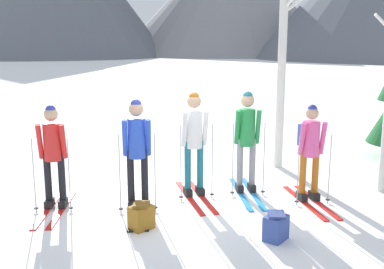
# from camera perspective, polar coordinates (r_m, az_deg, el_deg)

# --- Properties ---
(ground_plane) EXTENTS (400.00, 400.00, 0.00)m
(ground_plane) POSITION_cam_1_polar(r_m,az_deg,el_deg) (7.76, -0.97, -8.21)
(ground_plane) COLOR white
(skier_in_red) EXTENTS (0.61, 1.65, 1.66)m
(skier_in_red) POSITION_cam_1_polar(r_m,az_deg,el_deg) (7.50, -16.90, -2.00)
(skier_in_red) COLOR red
(skier_in_red) RESTS_ON ground
(skier_in_blue) EXTENTS (0.61, 1.77, 1.75)m
(skier_in_blue) POSITION_cam_1_polar(r_m,az_deg,el_deg) (7.21, -6.87, -1.63)
(skier_in_blue) COLOR black
(skier_in_blue) RESTS_ON ground
(skier_in_white) EXTENTS (0.82, 1.75, 1.80)m
(skier_in_white) POSITION_cam_1_polar(r_m,az_deg,el_deg) (7.71, 0.27, -0.63)
(skier_in_white) COLOR red
(skier_in_white) RESTS_ON ground
(skier_in_green) EXTENTS (0.60, 1.77, 1.79)m
(skier_in_green) POSITION_cam_1_polar(r_m,az_deg,el_deg) (7.97, 6.82, -0.17)
(skier_in_green) COLOR #1E84D1
(skier_in_green) RESTS_ON ground
(skier_in_pink) EXTENTS (0.68, 1.69, 1.63)m
(skier_in_pink) POSITION_cam_1_polar(r_m,az_deg,el_deg) (7.76, 14.50, -1.63)
(skier_in_pink) COLOR red
(skier_in_pink) RESTS_ON ground
(birch_tree_tall) EXTENTS (0.89, 0.98, 5.08)m
(birch_tree_tall) POSITION_cam_1_polar(r_m,az_deg,el_deg) (9.58, 11.28, 11.27)
(birch_tree_tall) COLOR silver
(birch_tree_tall) RESTS_ON ground
(backpack_on_snow_front) EXTENTS (0.39, 0.40, 0.38)m
(backpack_on_snow_front) POSITION_cam_1_polar(r_m,az_deg,el_deg) (6.62, -6.33, -10.12)
(backpack_on_snow_front) COLOR #99661E
(backpack_on_snow_front) RESTS_ON ground
(backpack_on_snow_beside) EXTENTS (0.38, 0.40, 0.38)m
(backpack_on_snow_beside) POSITION_cam_1_polar(r_m,az_deg,el_deg) (6.34, 10.42, -11.26)
(backpack_on_snow_beside) COLOR #384C99
(backpack_on_snow_beside) RESTS_ON ground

